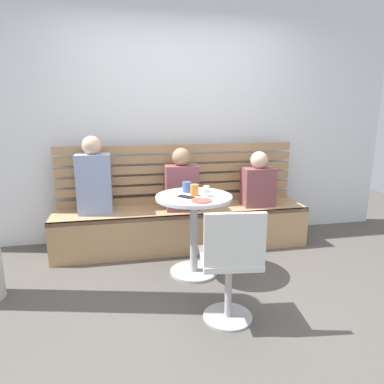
{
  "coord_description": "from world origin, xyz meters",
  "views": [
    {
      "loc": [
        -0.61,
        -2.34,
        1.49
      ],
      "look_at": [
        -0.0,
        0.66,
        0.75
      ],
      "focal_mm": 32.46,
      "sensor_mm": 36.0,
      "label": 1
    }
  ],
  "objects_px": {
    "booth_bench": "(182,228)",
    "cup_mug_blue": "(187,187)",
    "white_chair": "(231,262)",
    "cup_tumbler_orange": "(194,190)",
    "phone_on_table": "(186,197)",
    "person_adult": "(94,179)",
    "person_child_middle": "(258,182)",
    "cup_ceramic_white": "(205,192)",
    "person_child_left": "(181,183)",
    "plate_small": "(201,201)",
    "cafe_table": "(194,220)",
    "cup_espresso_small": "(206,189)"
  },
  "relations": [
    {
      "from": "booth_bench",
      "to": "cup_mug_blue",
      "type": "height_order",
      "value": "cup_mug_blue"
    },
    {
      "from": "white_chair",
      "to": "cup_tumbler_orange",
      "type": "bearing_deg",
      "value": 96.05
    },
    {
      "from": "white_chair",
      "to": "phone_on_table",
      "type": "distance_m",
      "value": 0.84
    },
    {
      "from": "person_adult",
      "to": "cup_tumbler_orange",
      "type": "height_order",
      "value": "person_adult"
    },
    {
      "from": "cup_mug_blue",
      "to": "phone_on_table",
      "type": "bearing_deg",
      "value": -103.83
    },
    {
      "from": "cup_tumbler_orange",
      "to": "white_chair",
      "type": "bearing_deg",
      "value": -83.95
    },
    {
      "from": "person_child_middle",
      "to": "cup_tumbler_orange",
      "type": "relative_size",
      "value": 6.01
    },
    {
      "from": "booth_bench",
      "to": "person_adult",
      "type": "height_order",
      "value": "person_adult"
    },
    {
      "from": "white_chair",
      "to": "cup_ceramic_white",
      "type": "height_order",
      "value": "white_chair"
    },
    {
      "from": "person_child_left",
      "to": "plate_small",
      "type": "xyz_separation_m",
      "value": [
        0.03,
        -0.82,
        0.02
      ]
    },
    {
      "from": "booth_bench",
      "to": "person_adult",
      "type": "distance_m",
      "value": 1.07
    },
    {
      "from": "person_child_middle",
      "to": "cup_ceramic_white",
      "type": "height_order",
      "value": "person_child_middle"
    },
    {
      "from": "white_chair",
      "to": "person_child_middle",
      "type": "height_order",
      "value": "person_child_middle"
    },
    {
      "from": "cafe_table",
      "to": "cup_espresso_small",
      "type": "distance_m",
      "value": 0.31
    },
    {
      "from": "person_child_left",
      "to": "cup_ceramic_white",
      "type": "xyz_separation_m",
      "value": [
        0.1,
        -0.66,
        0.05
      ]
    },
    {
      "from": "booth_bench",
      "to": "white_chair",
      "type": "height_order",
      "value": "white_chair"
    },
    {
      "from": "person_adult",
      "to": "phone_on_table",
      "type": "height_order",
      "value": "person_adult"
    },
    {
      "from": "cup_ceramic_white",
      "to": "phone_on_table",
      "type": "height_order",
      "value": "cup_ceramic_white"
    },
    {
      "from": "cup_tumbler_orange",
      "to": "cup_espresso_small",
      "type": "relative_size",
      "value": 1.79
    },
    {
      "from": "plate_small",
      "to": "cup_mug_blue",
      "type": "bearing_deg",
      "value": 99.26
    },
    {
      "from": "cafe_table",
      "to": "cup_ceramic_white",
      "type": "xyz_separation_m",
      "value": [
        0.09,
        -0.04,
        0.26
      ]
    },
    {
      "from": "white_chair",
      "to": "person_adult",
      "type": "height_order",
      "value": "person_adult"
    },
    {
      "from": "person_child_left",
      "to": "cup_espresso_small",
      "type": "distance_m",
      "value": 0.52
    },
    {
      "from": "booth_bench",
      "to": "cup_ceramic_white",
      "type": "xyz_separation_m",
      "value": [
        0.09,
        -0.68,
        0.55
      ]
    },
    {
      "from": "white_chair",
      "to": "cup_espresso_small",
      "type": "relative_size",
      "value": 15.18
    },
    {
      "from": "cafe_table",
      "to": "white_chair",
      "type": "distance_m",
      "value": 0.82
    },
    {
      "from": "white_chair",
      "to": "plate_small",
      "type": "height_order",
      "value": "white_chair"
    },
    {
      "from": "person_child_middle",
      "to": "cafe_table",
      "type": "bearing_deg",
      "value": -144.6
    },
    {
      "from": "cup_tumbler_orange",
      "to": "plate_small",
      "type": "bearing_deg",
      "value": -84.51
    },
    {
      "from": "cup_tumbler_orange",
      "to": "phone_on_table",
      "type": "height_order",
      "value": "cup_tumbler_orange"
    },
    {
      "from": "person_adult",
      "to": "phone_on_table",
      "type": "distance_m",
      "value": 1.08
    },
    {
      "from": "person_child_left",
      "to": "person_child_middle",
      "type": "height_order",
      "value": "person_child_left"
    },
    {
      "from": "person_child_left",
      "to": "person_adult",
      "type": "bearing_deg",
      "value": 176.92
    },
    {
      "from": "cafe_table",
      "to": "cup_espresso_small",
      "type": "height_order",
      "value": "cup_espresso_small"
    },
    {
      "from": "plate_small",
      "to": "booth_bench",
      "type": "bearing_deg",
      "value": 91.18
    },
    {
      "from": "person_child_middle",
      "to": "cup_espresso_small",
      "type": "height_order",
      "value": "person_child_middle"
    },
    {
      "from": "person_adult",
      "to": "cup_tumbler_orange",
      "type": "bearing_deg",
      "value": -36.45
    },
    {
      "from": "person_adult",
      "to": "person_child_middle",
      "type": "xyz_separation_m",
      "value": [
        1.74,
        -0.07,
        -0.09
      ]
    },
    {
      "from": "cup_espresso_small",
      "to": "white_chair",
      "type": "bearing_deg",
      "value": -93.29
    },
    {
      "from": "person_adult",
      "to": "cup_mug_blue",
      "type": "bearing_deg",
      "value": -31.09
    },
    {
      "from": "cafe_table",
      "to": "cup_mug_blue",
      "type": "height_order",
      "value": "cup_mug_blue"
    },
    {
      "from": "white_chair",
      "to": "phone_on_table",
      "type": "bearing_deg",
      "value": 102.42
    },
    {
      "from": "cafe_table",
      "to": "cup_ceramic_white",
      "type": "distance_m",
      "value": 0.28
    },
    {
      "from": "cup_mug_blue",
      "to": "cup_espresso_small",
      "type": "height_order",
      "value": "cup_mug_blue"
    },
    {
      "from": "cup_tumbler_orange",
      "to": "cup_ceramic_white",
      "type": "xyz_separation_m",
      "value": [
        0.09,
        -0.04,
        -0.02
      ]
    },
    {
      "from": "cup_ceramic_white",
      "to": "cup_mug_blue",
      "type": "relative_size",
      "value": 0.84
    },
    {
      "from": "cup_tumbler_orange",
      "to": "plate_small",
      "type": "height_order",
      "value": "cup_tumbler_orange"
    },
    {
      "from": "person_child_left",
      "to": "cup_espresso_small",
      "type": "bearing_deg",
      "value": -73.23
    },
    {
      "from": "person_adult",
      "to": "cup_mug_blue",
      "type": "relative_size",
      "value": 8.3
    },
    {
      "from": "booth_bench",
      "to": "cup_ceramic_white",
      "type": "height_order",
      "value": "cup_ceramic_white"
    }
  ]
}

